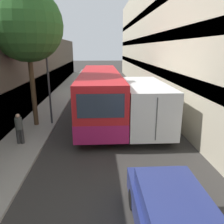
{
  "coord_description": "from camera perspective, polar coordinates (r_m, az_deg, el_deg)",
  "views": [
    {
      "loc": [
        -0.6,
        0.32,
        4.68
      ],
      "look_at": [
        -0.0,
        10.85,
        1.6
      ],
      "focal_mm": 35.0,
      "sensor_mm": 36.0,
      "label": 1
    }
  ],
  "objects": [
    {
      "name": "ground_plane",
      "position": [
        15.42,
        -0.87,
        -1.39
      ],
      "size": [
        150.0,
        150.0,
        0.0
      ],
      "primitive_type": "plane",
      "color": "#33302D"
    },
    {
      "name": "sidewalk_left",
      "position": [
        15.9,
        -17.63,
        -1.42
      ],
      "size": [
        2.32,
        60.0,
        0.11
      ],
      "color": "#9E998E",
      "rests_on": "ground_plane"
    },
    {
      "name": "building_left_shopfront",
      "position": [
        16.07,
        -26.33,
        7.53
      ],
      "size": [
        2.4,
        60.0,
        5.94
      ],
      "color": "#51473D",
      "rests_on": "ground_plane"
    },
    {
      "name": "building_right_apartment",
      "position": [
        15.82,
        19.34,
        19.61
      ],
      "size": [
        2.4,
        60.0,
        11.72
      ],
      "color": "#B7AD93",
      "rests_on": "ground_plane"
    },
    {
      "name": "car_hatchback",
      "position": [
        6.15,
        15.43,
        -24.65
      ],
      "size": [
        1.77,
        4.0,
        1.39
      ],
      "color": "navy",
      "rests_on": "ground_plane"
    },
    {
      "name": "bus",
      "position": [
        15.48,
        -3.09,
        5.01
      ],
      "size": [
        2.6,
        11.91,
        3.14
      ],
      "color": "red",
      "rests_on": "ground_plane"
    },
    {
      "name": "box_truck",
      "position": [
        13.78,
        7.45,
        2.98
      ],
      "size": [
        2.35,
        8.18,
        2.78
      ],
      "color": "silver",
      "rests_on": "ground_plane"
    },
    {
      "name": "panel_van",
      "position": [
        29.24,
        -6.19,
        9.02
      ],
      "size": [
        1.98,
        4.46,
        1.84
      ],
      "color": "silver",
      "rests_on": "ground_plane"
    },
    {
      "name": "pedestrian",
      "position": [
        11.66,
        -23.11,
        -3.77
      ],
      "size": [
        0.36,
        0.34,
        1.55
      ],
      "color": "#383838",
      "rests_on": "sidewalk_left"
    },
    {
      "name": "street_lamp",
      "position": [
        13.71,
        -17.14,
        18.61
      ],
      "size": [
        0.36,
        0.8,
        7.78
      ],
      "color": "#38383D",
      "rests_on": "sidewalk_left"
    },
    {
      "name": "street_tree_left",
      "position": [
        13.78,
        -21.45,
        20.35
      ],
      "size": [
        4.04,
        4.04,
        7.84
      ],
      "color": "#4C3823",
      "rests_on": "sidewalk_left"
    }
  ]
}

